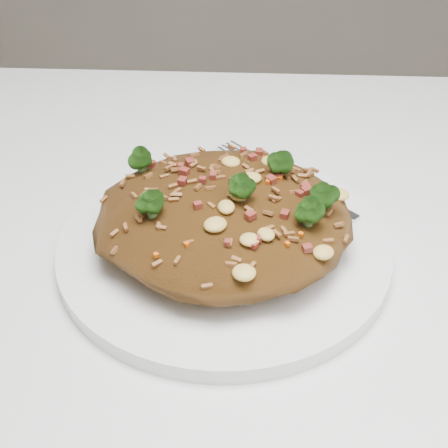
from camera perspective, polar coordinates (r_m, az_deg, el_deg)
The scene contains 4 objects.
dining_table at distance 0.53m, azimuth 8.28°, elevation -14.21°, with size 1.20×0.80×0.75m.
plate at distance 0.50m, azimuth 0.00°, elevation -2.00°, with size 0.26×0.26×0.01m, color white.
fried_rice at distance 0.47m, azimuth 0.04°, elevation 1.44°, with size 0.20×0.18×0.07m.
fork at distance 0.56m, azimuth 6.20°, elevation 3.81°, with size 0.13×0.13×0.00m.
Camera 1 is at (-0.06, -0.33, 1.08)m, focal length 50.00 mm.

